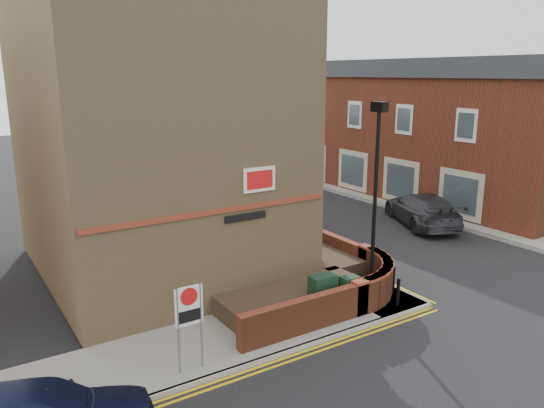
{
  "coord_description": "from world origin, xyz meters",
  "views": [
    {
      "loc": [
        -9.67,
        -10.44,
        7.24
      ],
      "look_at": [
        -0.38,
        4.0,
        2.99
      ],
      "focal_mm": 35.0,
      "sensor_mm": 36.0,
      "label": 1
    }
  ],
  "objects_px": {
    "lamppost": "(375,203)",
    "utility_cabinet_large": "(322,294)",
    "silver_car_near": "(258,207)",
    "zone_sign": "(189,313)"
  },
  "relations": [
    {
      "from": "lamppost",
      "to": "utility_cabinet_large",
      "type": "distance_m",
      "value": 3.24
    },
    {
      "from": "silver_car_near",
      "to": "zone_sign",
      "type": "bearing_deg",
      "value": -128.4
    },
    {
      "from": "lamppost",
      "to": "silver_car_near",
      "type": "xyz_separation_m",
      "value": [
        2.0,
        10.27,
        -2.62
      ]
    },
    {
      "from": "utility_cabinet_large",
      "to": "zone_sign",
      "type": "height_order",
      "value": "zone_sign"
    },
    {
      "from": "utility_cabinet_large",
      "to": "silver_car_near",
      "type": "xyz_separation_m",
      "value": [
        3.9,
        10.17,
        0.0
      ]
    },
    {
      "from": "zone_sign",
      "to": "lamppost",
      "type": "bearing_deg",
      "value": 6.07
    },
    {
      "from": "lamppost",
      "to": "utility_cabinet_large",
      "type": "relative_size",
      "value": 5.25
    },
    {
      "from": "zone_sign",
      "to": "silver_car_near",
      "type": "bearing_deg",
      "value": 51.91
    },
    {
      "from": "lamppost",
      "to": "silver_car_near",
      "type": "relative_size",
      "value": 1.43
    },
    {
      "from": "lamppost",
      "to": "silver_car_near",
      "type": "distance_m",
      "value": 10.79
    }
  ]
}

